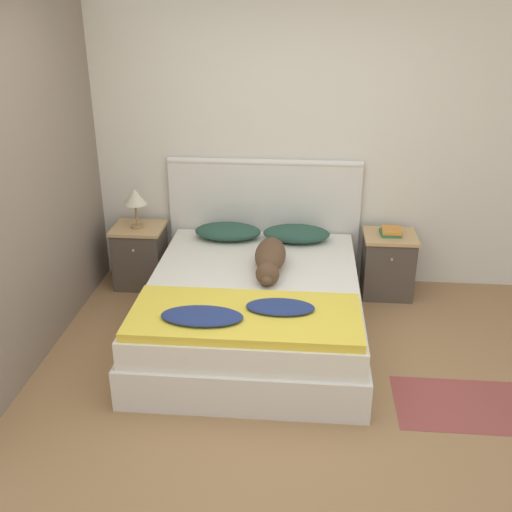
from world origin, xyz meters
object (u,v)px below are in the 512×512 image
pillow_left (228,231)px  table_lamp (135,198)px  dog (270,258)px  pillow_right (296,234)px  nightstand_left (140,255)px  nightstand_right (388,264)px  book_stack (391,232)px  bed (254,308)px

pillow_left → table_lamp: table_lamp is taller
pillow_left → dog: (0.40, -0.60, 0.03)m
pillow_right → dog: (-0.19, -0.60, 0.03)m
nightstand_left → dog: 1.38m
nightstand_left → nightstand_right: (2.17, 0.00, 0.00)m
nightstand_left → pillow_left: 0.84m
pillow_right → book_stack: 0.79m
pillow_right → bed: bearing=-110.6°
pillow_left → book_stack: size_ratio=2.93×
nightstand_left → book_stack: bearing=0.1°
nightstand_left → book_stack: (2.17, 0.00, 0.30)m
bed → pillow_right: size_ratio=3.53×
table_lamp → pillow_right: bearing=-0.2°
nightstand_left → pillow_right: size_ratio=0.97×
pillow_left → pillow_right: size_ratio=1.00×
nightstand_left → dog: dog is taller
nightstand_right → table_lamp: table_lamp is taller
bed → nightstand_right: 1.35m
dog → book_stack: bearing=32.6°
dog → nightstand_left: bearing=152.5°
pillow_left → book_stack: bearing=1.0°
pillow_left → bed: bearing=-69.4°
pillow_right → dog: size_ratio=0.72×
nightstand_left → nightstand_right: 2.17m
table_lamp → nightstand_left: bearing=90.0°
bed → nightstand_right: size_ratio=3.63×
nightstand_right → pillow_left: size_ratio=0.97×
dog → table_lamp: table_lamp is taller
nightstand_right → pillow_right: bearing=-178.4°
dog → pillow_right: bearing=72.8°
book_stack → table_lamp: (-2.17, -0.02, 0.24)m
bed → table_lamp: 1.46m
bed → dog: (0.11, 0.18, 0.34)m
pillow_left → book_stack: 1.38m
nightstand_left → book_stack: size_ratio=2.85×
nightstand_left → pillow_right: bearing=-0.9°
pillow_left → nightstand_left: bearing=178.4°
pillow_right → dog: dog is taller
nightstand_left → dog: (1.20, -0.62, 0.29)m
dog → pillow_left: bearing=123.9°
pillow_right → pillow_left: bearing=180.0°
bed → nightstand_left: bearing=143.5°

